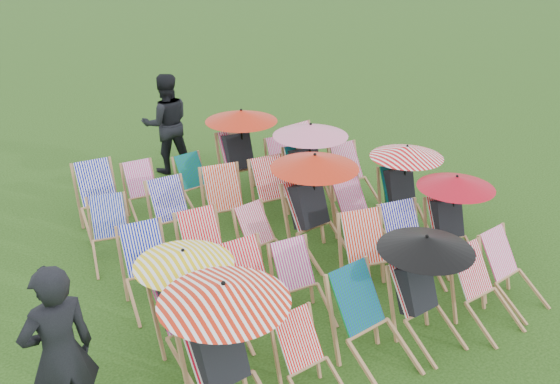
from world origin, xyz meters
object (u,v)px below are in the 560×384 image
deckchair_5 (514,272)px  deckchair_29 (313,153)px  deckchair_0 (228,354)px  person_rear (167,124)px  person_left (60,355)px

deckchair_5 → deckchair_29: bearing=80.5°
deckchair_0 → person_rear: size_ratio=0.79×
deckchair_29 → person_left: person_left is taller
deckchair_0 → person_left: person_left is taller
deckchair_0 → deckchair_5: size_ratio=1.65×
person_rear → person_left: bearing=72.1°
deckchair_29 → person_left: size_ratio=0.52×
deckchair_29 → person_rear: size_ratio=0.51×
person_left → person_rear: person_rear is taller
deckchair_0 → person_rear: 6.43m
deckchair_29 → person_rear: 2.71m
deckchair_5 → person_rear: person_rear is taller
deckchair_5 → deckchair_29: deckchair_29 is taller
person_left → person_rear: size_ratio=0.99×
deckchair_0 → person_left: (-1.36, 0.59, 0.14)m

